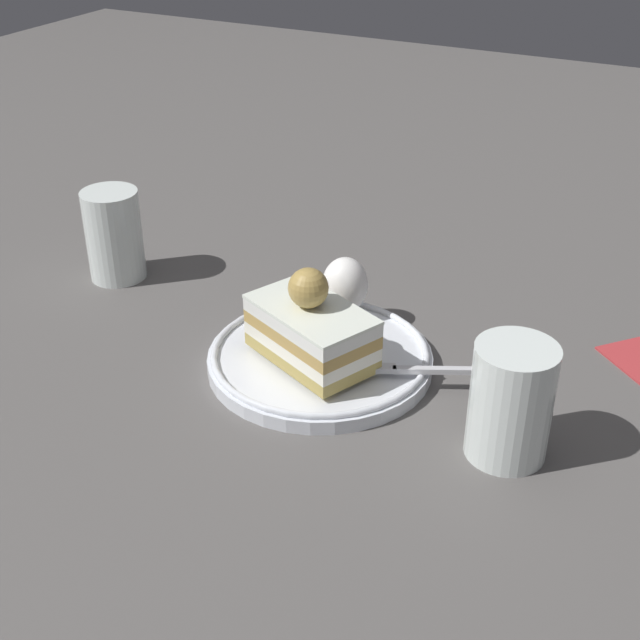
{
  "coord_description": "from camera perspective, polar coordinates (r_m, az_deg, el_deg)",
  "views": [
    {
      "loc": [
        -0.58,
        -0.32,
        0.42
      ],
      "look_at": [
        -0.01,
        -0.03,
        0.05
      ],
      "focal_mm": 48.18,
      "sensor_mm": 36.0,
      "label": 1
    }
  ],
  "objects": [
    {
      "name": "ground_plane",
      "position": [
        0.78,
        -1.49,
        -2.06
      ],
      "size": [
        2.4,
        2.4,
        0.0
      ],
      "primitive_type": "plane",
      "color": "#575351"
    },
    {
      "name": "dessert_plate",
      "position": [
        0.76,
        0.0,
        -2.52
      ],
      "size": [
        0.2,
        0.2,
        0.02
      ],
      "color": "white",
      "rests_on": "ground_plane"
    },
    {
      "name": "cake_slice",
      "position": [
        0.73,
        -0.59,
        -0.55
      ],
      "size": [
        0.1,
        0.13,
        0.08
      ],
      "color": "tan",
      "rests_on": "dessert_plate"
    },
    {
      "name": "whipped_cream_dollop",
      "position": [
        0.8,
        1.67,
        2.36
      ],
      "size": [
        0.04,
        0.04,
        0.05
      ],
      "primitive_type": "ellipsoid",
      "color": "white",
      "rests_on": "dessert_plate"
    },
    {
      "name": "fork",
      "position": [
        0.73,
        5.98,
        -3.24
      ],
      "size": [
        0.06,
        0.12,
        0.0
      ],
      "color": "silver",
      "rests_on": "dessert_plate"
    },
    {
      "name": "drink_glass_near",
      "position": [
        0.92,
        -13.49,
        5.24
      ],
      "size": [
        0.06,
        0.06,
        0.1
      ],
      "color": "white",
      "rests_on": "ground_plane"
    },
    {
      "name": "drink_glass_far",
      "position": [
        0.66,
        12.5,
        -5.73
      ],
      "size": [
        0.06,
        0.06,
        0.09
      ],
      "color": "white",
      "rests_on": "ground_plane"
    }
  ]
}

